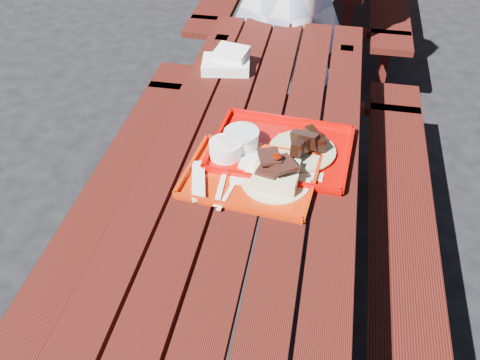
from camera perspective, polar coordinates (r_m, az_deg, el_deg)
The scene contains 5 objects.
ground at distance 2.37m, azimuth 0.69°, elevation -12.87°, with size 60.00×60.00×0.00m, color black.
picnic_table_near at distance 1.95m, azimuth 0.82°, elevation -3.00°, with size 1.41×2.40×0.75m.
near_tray at distance 1.77m, azimuth 1.32°, elevation 1.27°, with size 0.46×0.37×0.13m.
far_tray at distance 1.87m, azimuth 4.12°, elevation 3.44°, with size 0.51×0.41×0.08m.
white_cloth at distance 2.38m, azimuth -1.34°, elevation 12.52°, with size 0.22×0.18×0.08m.
Camera 1 is at (0.24, -1.39, 1.90)m, focal length 40.00 mm.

